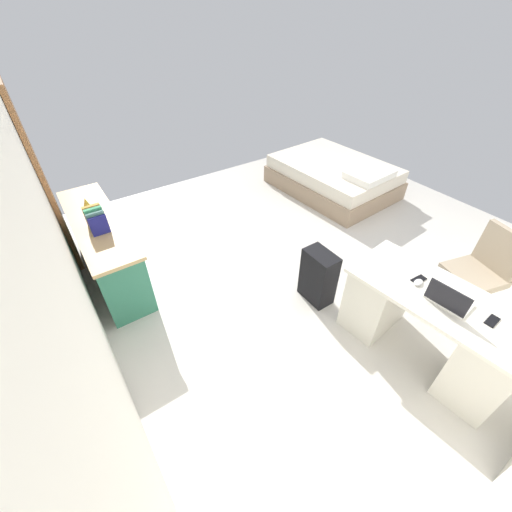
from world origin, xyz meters
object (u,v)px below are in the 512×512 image
Objects in this scene: desk at (427,324)px; computer_mouse at (418,282)px; bed at (333,177)px; credenza at (105,248)px; cell_phone_by_mouse at (419,279)px; office_chair at (476,277)px; suitcase_black at (318,277)px; figurine_small at (86,203)px; cell_phone_near_laptop at (492,321)px; laptop at (448,299)px.

computer_mouse reaches higher than desk.
desk is at bearing 149.42° from bed.
credenza is 18.00× the size of computer_mouse.
cell_phone_by_mouse reaches higher than credenza.
desk is 1.59× the size of office_chair.
office_chair is 1.53× the size of suitcase_black.
credenza is 2.41m from suitcase_black.
figurine_small is (2.84, 2.04, 0.05)m from cell_phone_by_mouse.
cell_phone_near_laptop is (-0.36, -0.07, 0.36)m from desk.
computer_mouse is at bearing 9.31° from desk.
figurine_small is (2.01, 1.73, 0.49)m from suitcase_black.
suitcase_black reaches higher than bed.
office_chair is at bearing -135.42° from figurine_small.
computer_mouse is (0.13, 0.95, 0.34)m from office_chair.
cell_phone_by_mouse is (-0.83, -0.32, 0.44)m from suitcase_black.
desk is 1.09m from suitcase_black.
bed is (2.75, -1.63, -0.14)m from desk.
credenza reaches higher than suitcase_black.
suitcase_black is (-1.70, 1.93, 0.06)m from bed.
suitcase_black is at bearing 12.82° from laptop.
credenza is at bearing 90.44° from bed.
desk is 2.44× the size of suitcase_black.
laptop is at bearing 18.79° from cell_phone_near_laptop.
suitcase_black is 5.58× the size of figurine_small.
computer_mouse reaches higher than cell_phone_near_laptop.
laptop is at bearing -147.61° from figurine_small.
credenza reaches higher than bed.
figurine_small is (0.31, 3.65, 0.56)m from bed.
computer_mouse is at bearing -145.08° from figurine_small.
cell_phone_by_mouse is (0.22, -0.01, 0.36)m from desk.
bed is at bearing -38.64° from computer_mouse.
figurine_small is at bearing 29.28° from computer_mouse.
desk is 0.83× the size of credenza.
figurine_small is (3.41, 2.10, 0.05)m from cell_phone_near_laptop.
office_chair is 0.97m from cell_phone_by_mouse.
credenza is 2.93× the size of suitcase_black.
cell_phone_near_laptop reaches higher than bed.
cell_phone_by_mouse is (0.02, -0.05, -0.01)m from computer_mouse.
office_chair reaches higher than figurine_small.
bed is at bearing -89.56° from credenza.
computer_mouse is (0.20, 0.03, 0.37)m from desk.
bed is (2.68, -0.71, -0.18)m from office_chair.
cell_phone_by_mouse is at bearing -144.23° from figurine_small.
figurine_small reaches higher than cell_phone_near_laptop.
cell_phone_near_laptop and cell_phone_by_mouse have the same top height.
desk is at bearing -143.35° from credenza.
cell_phone_near_laptop is (-0.29, -0.12, -0.04)m from laptop.
desk is at bearing -36.39° from laptop.
computer_mouse is at bearing -3.38° from laptop.
computer_mouse is (-0.85, -0.27, 0.45)m from suitcase_black.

